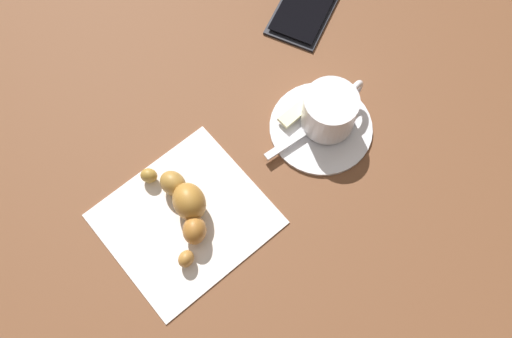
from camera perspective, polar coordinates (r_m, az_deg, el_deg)
ground_plane at (r=0.70m, az=-0.65°, el=-1.38°), size 1.80×1.80×0.00m
saucer at (r=0.73m, az=6.52°, el=3.97°), size 0.13×0.13×0.01m
espresso_cup at (r=0.71m, az=7.41°, el=5.63°), size 0.09×0.07×0.05m
teaspoon at (r=0.73m, az=6.21°, el=4.57°), size 0.12×0.02×0.01m
sugar_packet at (r=0.73m, az=4.23°, el=5.81°), size 0.06×0.02×0.01m
napkin at (r=0.69m, az=-6.91°, el=-4.85°), size 0.18×0.17×0.00m
croissant at (r=0.67m, az=-6.97°, el=-3.51°), size 0.08×0.13×0.05m
cell_phone at (r=0.83m, az=4.96°, el=15.68°), size 0.15×0.12×0.01m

